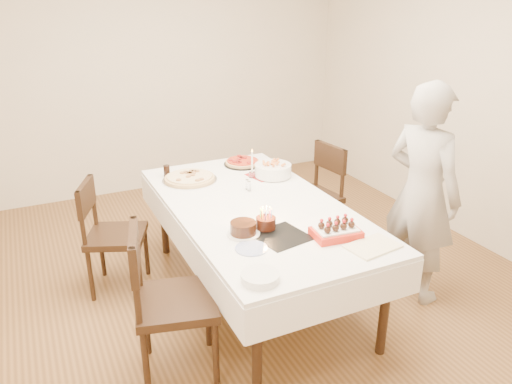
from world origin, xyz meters
name	(u,v)px	position (x,y,z in m)	size (l,w,h in m)	color
floor	(247,291)	(0.00, 0.00, 0.00)	(5.00, 5.00, 0.00)	brown
wall_back	(152,70)	(0.00, 2.50, 1.35)	(4.50, 0.04, 2.70)	beige
wall_right	(485,93)	(2.25, 0.00, 1.35)	(0.04, 5.00, 2.70)	beige
dining_table	(256,251)	(0.05, -0.07, 0.38)	(1.14, 2.14, 0.75)	white
chair_right_savory	(311,198)	(0.83, 0.46, 0.46)	(0.47, 0.47, 0.93)	black
chair_left_savory	(117,236)	(-0.86, 0.49, 0.44)	(0.45, 0.45, 0.89)	black
chair_left_dessert	(177,302)	(-0.72, -0.61, 0.49)	(0.50, 0.50, 0.98)	black
person	(422,194)	(1.14, -0.54, 0.81)	(0.59, 0.39, 1.63)	#A6A29C
pizza_white	(190,178)	(-0.23, 0.60, 0.77)	(0.44, 0.44, 0.04)	beige
pizza_pepperoni	(242,162)	(0.32, 0.78, 0.77)	(0.32, 0.32, 0.04)	red
red_placemat	(264,175)	(0.36, 0.46, 0.75)	(0.23, 0.23, 0.01)	#B21E1E
pasta_bowl	(273,170)	(0.42, 0.40, 0.81)	(0.30, 0.30, 0.10)	white
taper_candle	(252,163)	(0.26, 0.45, 0.87)	(0.05, 0.05, 0.25)	white
shaker_pair	(249,186)	(0.11, 0.20, 0.79)	(0.07, 0.07, 0.08)	white
cola_glass	(167,171)	(-0.36, 0.77, 0.80)	(0.05, 0.05, 0.10)	black
layer_cake	(243,229)	(-0.22, -0.45, 0.79)	(0.21, 0.21, 0.09)	#33180C
cake_board	(282,237)	(-0.02, -0.58, 0.75)	(0.30, 0.30, 0.01)	black
birthday_cake	(266,218)	(-0.06, -0.45, 0.83)	(0.13, 0.13, 0.14)	#37180F
strawberry_box	(336,232)	(0.28, -0.73, 0.79)	(0.29, 0.20, 0.07)	#B62214
box_lid	(373,247)	(0.41, -0.93, 0.75)	(0.31, 0.21, 0.03)	beige
plate_stack	(260,277)	(-0.36, -0.97, 0.77)	(0.21, 0.21, 0.04)	white
china_plate	(251,248)	(-0.26, -0.64, 0.75)	(0.20, 0.20, 0.01)	white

